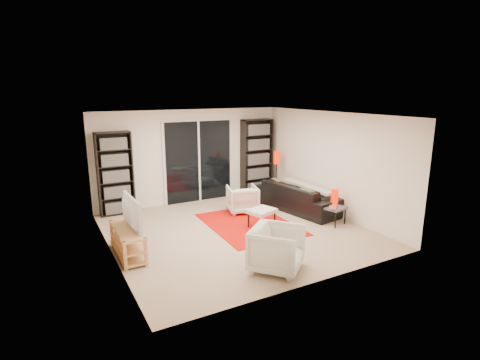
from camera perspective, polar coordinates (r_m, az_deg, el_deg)
name	(u,v)px	position (r m, az deg, el deg)	size (l,w,h in m)	color
floor	(236,231)	(7.92, -0.55, -7.71)	(5.00, 5.00, 0.00)	tan
wall_back	(191,156)	(9.80, -7.49, 3.60)	(5.00, 0.02, 2.40)	white
wall_front	(317,208)	(5.56, 11.70, -4.18)	(5.00, 0.02, 2.40)	white
wall_left	(108,190)	(6.79, -19.52, -1.47)	(0.02, 5.00, 2.40)	white
wall_right	(331,164)	(8.99, 13.63, 2.45)	(0.02, 5.00, 2.40)	white
ceiling	(236,115)	(7.40, -0.59, 9.90)	(5.00, 5.00, 0.02)	white
sliding_door	(199,162)	(9.87, -6.31, 2.82)	(1.92, 0.08, 2.16)	white
bookshelf_left	(115,174)	(9.17, -18.47, 0.91)	(0.80, 0.30, 1.95)	black
bookshelf_right	(257,157)	(10.51, 2.58, 3.54)	(0.90, 0.30, 2.10)	black
tv_stand	(128,241)	(7.00, -16.75, -8.92)	(0.40, 1.24, 0.50)	#E6B771
tv	(127,213)	(6.82, -16.88, -4.85)	(0.98, 0.13, 0.57)	black
rug	(250,224)	(8.26, 1.46, -6.74)	(1.71, 2.32, 0.01)	red
sofa	(298,197)	(9.29, 8.80, -2.50)	(2.26, 0.88, 0.66)	black
armchair_back	(242,199)	(9.00, 0.38, -2.93)	(0.68, 0.70, 0.64)	silver
armchair_front	(277,249)	(6.18, 5.64, -10.39)	(0.78, 0.81, 0.73)	silver
ottoman	(262,212)	(8.01, 3.34, -4.85)	(0.66, 0.59, 0.40)	silver
side_table	(333,209)	(8.43, 14.03, -4.24)	(0.57, 0.57, 0.40)	#4C4C51
laptop	(335,208)	(8.30, 14.31, -4.09)	(0.36, 0.23, 0.03)	silver
table_lamp	(335,197)	(8.51, 14.22, -2.52)	(0.16, 0.16, 0.35)	red
floor_lamp	(277,163)	(10.21, 5.60, 2.65)	(0.19, 0.19, 1.27)	black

